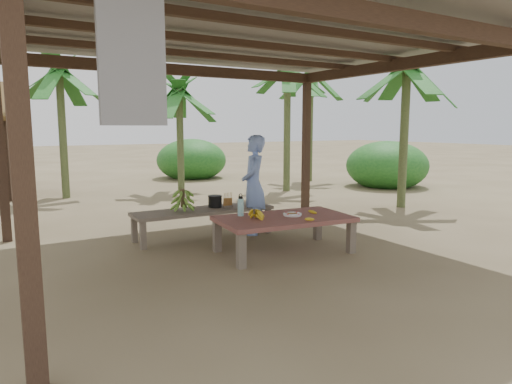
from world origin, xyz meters
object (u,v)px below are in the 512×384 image
work_table (284,221)px  bench (204,213)px  plate (292,215)px  water_flask (241,206)px  woman (254,185)px  cooking_pot (215,202)px  ripe_banana_bunch (254,214)px

work_table → bench: size_ratio=0.85×
plate → water_flask: water_flask is taller
water_flask → woman: (0.68, 0.81, 0.16)m
plate → cooking_pot: size_ratio=1.21×
plate → ripe_banana_bunch: bearing=175.3°
bench → water_flask: (0.11, -0.99, 0.24)m
work_table → plate: plate is taller
bench → ripe_banana_bunch: bearing=-83.0°
water_flask → cooking_pot: (0.11, 1.05, -0.09)m
ripe_banana_bunch → water_flask: water_flask is taller
woman → cooking_pot: bearing=-81.1°
plate → woman: bearing=86.7°
plate → cooking_pot: cooking_pot is taller
work_table → plate: 0.16m
woman → water_flask: bearing=-8.4°
work_table → ripe_banana_bunch: bearing=-179.8°
work_table → water_flask: bearing=148.5°
plate → work_table: bearing=177.1°
plate → woman: size_ratio=0.16×
work_table → cooking_pot: 1.46m
cooking_pot → plate: bearing=-70.4°
work_table → bench: bearing=119.2°
work_table → woman: size_ratio=1.19×
water_flask → cooking_pot: bearing=84.1°
ripe_banana_bunch → woman: size_ratio=0.16×
cooking_pot → water_flask: bearing=-95.9°
ripe_banana_bunch → work_table: bearing=-5.2°
water_flask → woman: size_ratio=0.20×
plate → water_flask: (-0.61, 0.37, 0.11)m
ripe_banana_bunch → plate: bearing=-4.7°
water_flask → cooking_pot: size_ratio=1.46×
ripe_banana_bunch → woman: woman is taller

